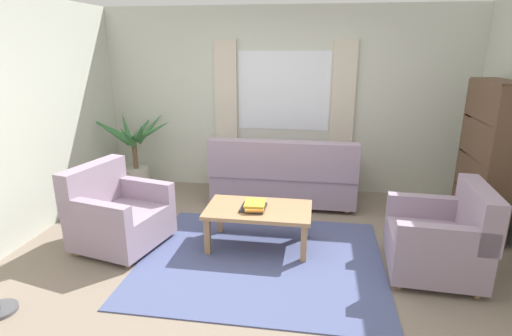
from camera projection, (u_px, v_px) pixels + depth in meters
The scene contains 12 objects.
ground_plane at pixel (261, 260), 4.06m from camera, with size 6.24×6.24×0.00m, color gray.
wall_back at pixel (284, 101), 5.82m from camera, with size 5.32×0.12×2.60m, color beige.
wall_left at pixel (1, 125), 4.07m from camera, with size 0.12×4.40×2.60m, color beige.
window_with_curtains at pixel (284, 91), 5.69m from camera, with size 1.98×0.07×1.40m.
area_rug at pixel (261, 260), 4.06m from camera, with size 2.40×2.03×0.01m, color #4C5684.
couch at pixel (284, 177), 5.44m from camera, with size 1.90×0.82×0.92m.
armchair_left at pixel (117, 214), 4.28m from camera, with size 0.99×1.00×0.88m.
armchair_right at pixel (442, 239), 3.73m from camera, with size 0.86×0.88×0.88m.
coffee_table at pixel (259, 213), 4.24m from camera, with size 1.10×0.64×0.44m.
book_stack_on_table at pixel (254, 206), 4.20m from camera, with size 0.26×0.35×0.07m.
potted_plant at pixel (135, 154), 5.86m from camera, with size 1.21×1.09×1.15m.
bookshelf at pixel (485, 157), 4.47m from camera, with size 0.30×0.94×1.72m.
Camera 1 is at (0.50, -3.58, 2.08)m, focal length 28.33 mm.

